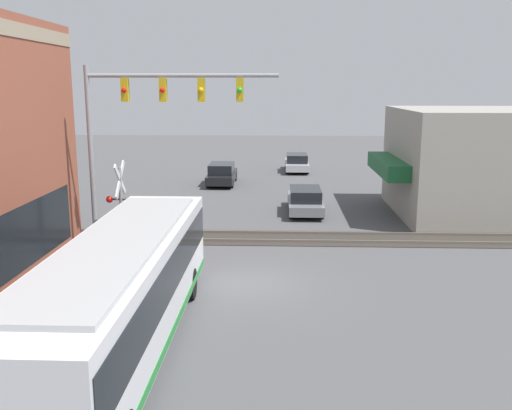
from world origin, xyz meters
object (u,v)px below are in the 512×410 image
(city_bus, at_px, (121,291))
(pedestrian_at_crossing, at_px, (141,238))
(crossing_signal, at_px, (121,199))
(parked_car_silver, at_px, (297,163))
(parked_car_grey, at_px, (305,201))
(parked_car_black, at_px, (222,175))

(city_bus, xyz_separation_m, pedestrian_at_crossing, (7.96, 1.41, -0.78))
(crossing_signal, height_order, parked_car_silver, crossing_signal)
(parked_car_grey, bearing_deg, city_bus, 162.24)
(city_bus, height_order, pedestrian_at_crossing, city_bus)
(pedestrian_at_crossing, bearing_deg, crossing_signal, 52.16)
(parked_car_silver, bearing_deg, pedestrian_at_crossing, 164.20)
(parked_car_silver, height_order, pedestrian_at_crossing, pedestrian_at_crossing)
(city_bus, bearing_deg, parked_car_grey, -17.76)
(city_bus, bearing_deg, crossing_signal, 15.19)
(parked_car_black, bearing_deg, parked_car_grey, -148.38)
(parked_car_grey, relative_size, parked_car_silver, 1.01)
(parked_car_black, bearing_deg, crossing_signal, 172.06)
(parked_car_grey, relative_size, parked_car_black, 1.02)
(city_bus, bearing_deg, pedestrian_at_crossing, 10.03)
(city_bus, bearing_deg, parked_car_black, -0.00)
(crossing_signal, xyz_separation_m, parked_car_black, (16.93, -2.36, -1.60))
(crossing_signal, bearing_deg, city_bus, -164.81)
(crossing_signal, bearing_deg, parked_car_grey, -43.55)
(parked_car_silver, bearing_deg, parked_car_grey, 180.00)
(crossing_signal, bearing_deg, parked_car_black, -7.94)
(city_bus, height_order, parked_car_grey, city_bus)
(city_bus, xyz_separation_m, crossing_signal, (8.70, 2.36, 0.60))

